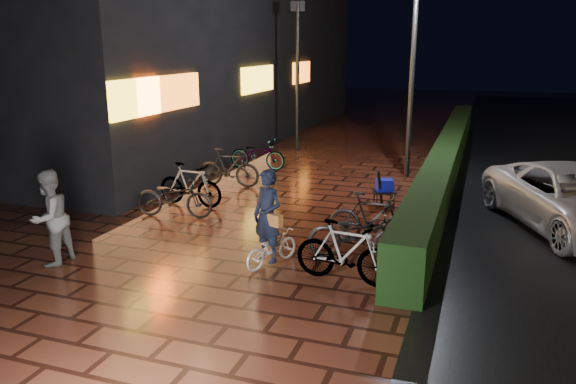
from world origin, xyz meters
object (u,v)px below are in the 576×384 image
at_px(bystander_person, 50,218).
at_px(van, 575,200).
at_px(cart_assembly, 384,187).
at_px(cyclist, 269,231).
at_px(traffic_barrier, 419,207).

distance_m(bystander_person, van, 10.38).
bearing_deg(cart_assembly, van, -6.44).
relative_size(bystander_person, van, 0.36).
relative_size(cyclist, cart_assembly, 1.80).
height_order(cyclist, cart_assembly, cyclist).
relative_size(traffic_barrier, cart_assembly, 1.86).
xyz_separation_m(bystander_person, van, (9.04, 5.11, -0.18)).
bearing_deg(cyclist, traffic_barrier, 57.10).
bearing_deg(bystander_person, van, 119.63).
relative_size(van, cyclist, 2.75).
xyz_separation_m(van, traffic_barrier, (-3.14, -0.53, -0.31)).
height_order(van, cart_assembly, van).
bearing_deg(traffic_barrier, cyclist, -122.90).
bearing_deg(cart_assembly, cyclist, -106.04).
height_order(traffic_barrier, cart_assembly, cart_assembly).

